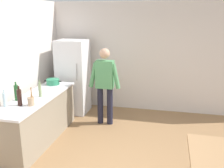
# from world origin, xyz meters

# --- Properties ---
(wall_back) EXTENTS (6.40, 0.12, 2.70)m
(wall_back) POSITION_xyz_m (0.00, 3.00, 1.35)
(wall_back) COLOR silver
(wall_back) RESTS_ON ground_plane
(kitchen_counter) EXTENTS (0.64, 2.20, 0.90)m
(kitchen_counter) POSITION_xyz_m (-2.00, 0.80, 0.45)
(kitchen_counter) COLOR gray
(kitchen_counter) RESTS_ON ground_plane
(refrigerator) EXTENTS (0.70, 0.67, 1.80)m
(refrigerator) POSITION_xyz_m (-1.90, 2.40, 0.90)
(refrigerator) COLOR white
(refrigerator) RESTS_ON ground_plane
(person) EXTENTS (0.70, 0.22, 1.70)m
(person) POSITION_xyz_m (-0.95, 1.85, 0.98)
(person) COLOR #1E1E2D
(person) RESTS_ON ground_plane
(cooking_pot) EXTENTS (0.40, 0.28, 0.12)m
(cooking_pot) POSITION_xyz_m (-2.07, 1.64, 0.96)
(cooking_pot) COLOR #2D845B
(cooking_pot) RESTS_ON kitchen_counter
(utensil_jar) EXTENTS (0.11, 0.11, 0.32)m
(utensil_jar) POSITION_xyz_m (-1.83, 0.33, 0.98)
(utensil_jar) COLOR tan
(utensil_jar) RESTS_ON kitchen_counter
(bottle_water_clear) EXTENTS (0.07, 0.07, 0.30)m
(bottle_water_clear) POSITION_xyz_m (-2.22, 0.17, 1.03)
(bottle_water_clear) COLOR silver
(bottle_water_clear) RESTS_ON kitchen_counter
(bottle_vinegar_tall) EXTENTS (0.06, 0.06, 0.32)m
(bottle_vinegar_tall) POSITION_xyz_m (-1.92, 0.80, 1.04)
(bottle_vinegar_tall) COLOR gray
(bottle_vinegar_tall) RESTS_ON kitchen_counter
(bottle_wine_green) EXTENTS (0.08, 0.08, 0.34)m
(bottle_wine_green) POSITION_xyz_m (-2.23, 0.51, 1.05)
(bottle_wine_green) COLOR #1E5123
(bottle_wine_green) RESTS_ON kitchen_counter
(bottle_wine_dark) EXTENTS (0.08, 0.08, 0.34)m
(bottle_wine_dark) POSITION_xyz_m (-2.02, 0.28, 1.05)
(bottle_wine_dark) COLOR black
(bottle_wine_dark) RESTS_ON kitchen_counter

